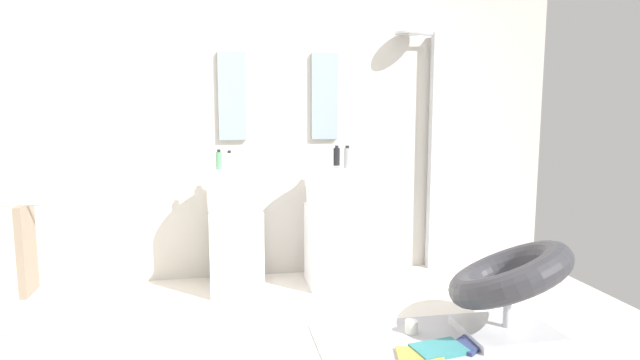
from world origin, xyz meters
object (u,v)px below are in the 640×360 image
(soap_bottle_green, at_px, (219,160))
(soap_bottle_clear, at_px, (229,160))
(pedestal_sink_left, at_px, (236,229))
(coffee_mug, at_px, (411,327))
(soap_bottle_black, at_px, (337,156))
(shower_column, at_px, (436,147))
(pedestal_sink_right, at_px, (333,225))
(magazine_teal, at_px, (439,349))
(towel_rack, at_px, (21,253))
(magazine_navy, at_px, (468,345))
(magazine_ochre, at_px, (419,354))
(lounge_chair, at_px, (509,282))
(soap_bottle_grey, at_px, (347,158))

(soap_bottle_green, bearing_deg, soap_bottle_clear, 52.84)
(pedestal_sink_left, bearing_deg, coffee_mug, -44.55)
(soap_bottle_black, bearing_deg, shower_column, 11.14)
(pedestal_sink_right, height_order, magazine_teal, pedestal_sink_right)
(shower_column, xyz_separation_m, soap_bottle_clear, (-1.78, -0.18, -0.06))
(pedestal_sink_left, bearing_deg, towel_rack, -140.28)
(coffee_mug, height_order, soap_bottle_clear, soap_bottle_clear)
(coffee_mug, height_order, soap_bottle_black, soap_bottle_black)
(towel_rack, bearing_deg, soap_bottle_green, 42.92)
(pedestal_sink_left, bearing_deg, soap_bottle_black, 7.86)
(magazine_navy, xyz_separation_m, magazine_teal, (-0.19, -0.02, 0.00))
(soap_bottle_green, bearing_deg, magazine_teal, -46.98)
(soap_bottle_black, bearing_deg, pedestal_sink_left, -172.14)
(magazine_ochre, bearing_deg, pedestal_sink_left, 138.35)
(soap_bottle_clear, distance_m, soap_bottle_green, 0.13)
(lounge_chair, height_order, towel_rack, towel_rack)
(coffee_mug, bearing_deg, soap_bottle_grey, 101.88)
(pedestal_sink_right, xyz_separation_m, magazine_ochre, (0.22, -1.34, -0.47))
(magazine_ochre, height_order, magazine_navy, magazine_navy)
(soap_bottle_black, bearing_deg, soap_bottle_clear, 179.85)
(magazine_ochre, distance_m, soap_bottle_clear, 2.04)
(magazine_navy, bearing_deg, soap_bottle_green, 99.84)
(pedestal_sink_left, distance_m, shower_column, 1.86)
(shower_column, bearing_deg, magazine_teal, -111.21)
(lounge_chair, relative_size, magazine_teal, 3.66)
(shower_column, relative_size, towel_rack, 2.16)
(coffee_mug, relative_size, soap_bottle_green, 0.53)
(lounge_chair, distance_m, magazine_teal, 0.62)
(magazine_ochre, bearing_deg, lounge_chair, 27.69)
(coffee_mug, bearing_deg, magazine_teal, -76.33)
(towel_rack, bearing_deg, soap_bottle_black, 28.75)
(towel_rack, distance_m, magazine_navy, 2.59)
(towel_rack, bearing_deg, pedestal_sink_left, 39.72)
(magazine_ochre, xyz_separation_m, soap_bottle_black, (-0.17, 1.46, 1.01))
(shower_column, relative_size, soap_bottle_black, 12.74)
(shower_column, relative_size, soap_bottle_clear, 15.38)
(magazine_ochre, xyz_separation_m, soap_bottle_green, (-1.10, 1.35, 1.01))
(pedestal_sink_left, height_order, coffee_mug, pedestal_sink_left)
(pedestal_sink_right, height_order, soap_bottle_grey, soap_bottle_grey)
(magazine_teal, xyz_separation_m, soap_bottle_grey, (-0.26, 1.21, 1.01))
(pedestal_sink_right, relative_size, magazine_ochre, 4.10)
(shower_column, distance_m, soap_bottle_green, 1.88)
(magazine_navy, bearing_deg, pedestal_sink_right, 75.15)
(lounge_chair, relative_size, magazine_ochre, 4.21)
(lounge_chair, height_order, soap_bottle_grey, soap_bottle_grey)
(pedestal_sink_left, height_order, magazine_ochre, pedestal_sink_left)
(soap_bottle_grey, bearing_deg, shower_column, 23.98)
(pedestal_sink_right, distance_m, shower_column, 1.18)
(pedestal_sink_right, distance_m, soap_bottle_grey, 0.56)
(soap_bottle_grey, bearing_deg, soap_bottle_clear, 166.43)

